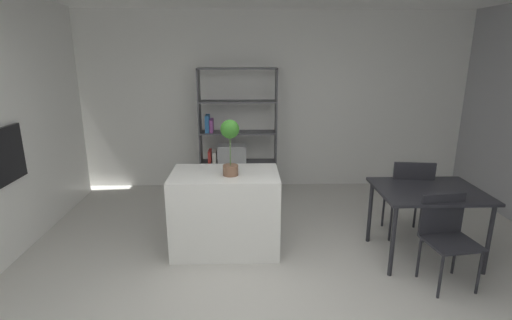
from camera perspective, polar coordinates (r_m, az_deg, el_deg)
The scene contains 9 objects.
ground_plane at distance 3.71m, azimuth 1.53°, elevation -20.28°, with size 9.34×9.34×0.00m, color beige.
back_partition at distance 6.26m, azimuth 0.10°, elevation 8.57°, with size 6.79×0.06×2.78m, color silver.
built_in_oven at distance 4.76m, azimuth -32.81°, elevation 0.61°, with size 0.06×0.57×0.58m.
kitchen_island at distance 4.39m, azimuth -4.48°, elevation -7.51°, with size 1.17×0.72×0.90m, color white.
potted_plant_on_island at distance 4.05m, azimuth -3.83°, elevation 2.81°, with size 0.20×0.20×0.60m.
open_bookshelf at distance 5.99m, azimuth -3.30°, elevation 3.10°, with size 1.18×0.30×1.94m.
dining_table at distance 4.49m, azimuth 23.97°, elevation -4.97°, with size 1.08×0.85×0.78m.
dining_chair_near at distance 4.17m, azimuth 26.16°, elevation -9.35°, with size 0.50×0.47×0.87m.
dining_chair_far at distance 4.89m, azimuth 21.54°, elevation -4.51°, with size 0.51×0.51×0.98m.
Camera 1 is at (-0.17, -2.99, 2.19)m, focal length 27.24 mm.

